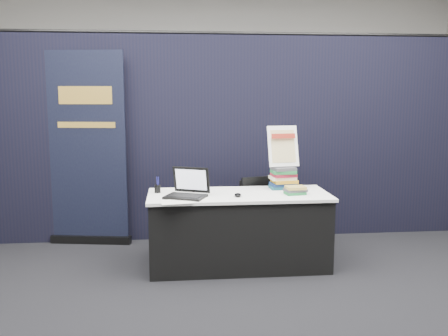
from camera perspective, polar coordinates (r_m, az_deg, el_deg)
The scene contains 15 objects.
floor at distance 4.67m, azimuth 2.56°, elevation -13.35°, with size 8.00×8.00×0.00m, color black.
wall_back at distance 8.30m, azimuth -1.41°, elevation 8.70°, with size 8.00×0.02×3.50m, color beige.
drape_partition at distance 5.94m, azimuth 0.39°, elevation 3.37°, with size 6.00×0.08×2.40m, color black.
display_table at distance 5.06m, azimuth 1.68°, elevation -7.07°, with size 1.80×0.75×0.75m.
laptop at distance 4.82m, azimuth -4.45°, elevation -2.54°, with size 0.44×0.43×0.28m.
mouse at distance 4.82m, azimuth 1.59°, elevation -3.09°, with size 0.07×0.11×0.03m, color black.
brochure_left at distance 4.62m, azimuth -5.50°, elevation -3.86°, with size 0.29×0.20×0.00m, color white.
brochure_mid at distance 4.70m, azimuth -3.51°, elevation -3.61°, with size 0.26×0.19×0.00m, color white.
brochure_right at distance 4.79m, azimuth -4.75°, elevation -3.39°, with size 0.32×0.23×0.00m, color white.
pen_cup at distance 5.04m, azimuth -7.61°, elevation -2.38°, with size 0.06×0.06×0.08m, color black.
book_stack_tall at distance 5.23m, azimuth 6.77°, elevation -1.12°, with size 0.27×0.22×0.23m.
book_stack_short at distance 4.98m, azimuth 8.17°, elevation -2.52°, with size 0.20×0.16×0.08m.
info_sign at distance 5.21m, azimuth 6.76°, elevation 2.44°, with size 0.33×0.17×0.44m.
pullup_banner at distance 5.91m, azimuth -15.28°, elevation 0.90°, with size 0.94×0.26×2.21m.
stacking_chair at distance 5.39m, azimuth 3.99°, elevation -5.13°, with size 0.47×0.48×0.83m.
Camera 1 is at (-0.64, -4.28, 1.75)m, focal length 40.00 mm.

